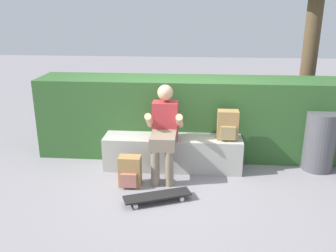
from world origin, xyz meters
TOP-DOWN VIEW (x-y plane):
  - ground_plane at (0.00, 0.00)m, footprint 24.00×24.00m
  - bench_main at (0.00, 0.40)m, footprint 1.92×0.42m
  - person_skater at (-0.10, 0.19)m, footprint 0.49×0.62m
  - skateboard_near_person at (-0.11, -0.55)m, footprint 0.82×0.48m
  - backpack_on_bench at (0.75, 0.39)m, footprint 0.28×0.23m
  - backpack_on_ground at (-0.51, -0.17)m, footprint 0.28×0.23m
  - hedge_row at (0.37, 0.98)m, footprint 4.83×0.73m
  - trash_bin at (2.04, 0.54)m, footprint 0.42×0.42m

SIDE VIEW (x-z plane):
  - ground_plane at x=0.00m, z-range 0.00..0.00m
  - skateboard_near_person at x=-0.11m, z-range 0.03..0.12m
  - backpack_on_ground at x=-0.51m, z-range -0.01..0.39m
  - bench_main at x=0.00m, z-range 0.00..0.47m
  - trash_bin at x=2.04m, z-range 0.00..0.83m
  - hedge_row at x=0.37m, z-range 0.00..1.19m
  - backpack_on_bench at x=0.75m, z-range 0.47..0.87m
  - person_skater at x=-0.10m, z-range 0.06..1.28m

